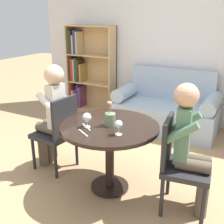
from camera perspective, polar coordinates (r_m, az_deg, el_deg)
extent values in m
plane|color=tan|center=(3.11, -0.45, -15.03)|extent=(16.00, 16.00, 0.00)
cube|color=silver|center=(4.74, 13.38, 13.96)|extent=(5.20, 0.05, 2.70)
cylinder|color=black|center=(2.77, -0.49, -2.98)|extent=(0.98, 0.98, 0.03)
cylinder|color=black|center=(2.92, -0.47, -9.25)|extent=(0.09, 0.09, 0.65)
cylinder|color=black|center=(3.10, -0.45, -14.80)|extent=(0.40, 0.40, 0.03)
cube|color=#9EB2C6|center=(4.54, 10.67, -0.90)|extent=(1.59, 0.80, 0.42)
cube|color=#9EB2C6|center=(4.70, 12.23, 5.58)|extent=(1.37, 0.16, 0.50)
cylinder|color=#9EB2C6|center=(4.67, 2.90, 4.15)|extent=(0.22, 0.72, 0.22)
cylinder|color=#9EB2C6|center=(4.30, 19.65, 1.64)|extent=(0.22, 0.72, 0.22)
cube|color=tan|center=(5.38, -3.55, 8.90)|extent=(0.93, 0.02, 1.56)
cube|color=tan|center=(5.53, -8.34, 9.02)|extent=(0.02, 0.28, 1.56)
cube|color=tan|center=(5.05, 0.14, 8.24)|extent=(0.02, 0.28, 1.56)
cube|color=tan|center=(5.47, -4.09, 0.72)|extent=(0.89, 0.28, 0.02)
cube|color=tan|center=(5.33, -4.22, 5.96)|extent=(0.89, 0.28, 0.02)
cube|color=tan|center=(5.23, -4.36, 11.43)|extent=(0.89, 0.28, 0.02)
cube|color=tan|center=(5.19, -4.51, 17.05)|extent=(0.89, 0.28, 0.02)
cube|color=maroon|center=(5.62, -7.75, 3.39)|extent=(0.03, 0.23, 0.40)
cube|color=tan|center=(5.61, -7.41, 2.96)|extent=(0.03, 0.23, 0.33)
cube|color=#602D5B|center=(5.59, -7.07, 2.89)|extent=(0.03, 0.23, 0.32)
cube|color=#602D5B|center=(5.57, -6.76, 2.92)|extent=(0.03, 0.23, 0.34)
cube|color=navy|center=(5.53, -6.46, 3.41)|extent=(0.03, 0.23, 0.45)
cube|color=#602D5B|center=(5.51, -6.09, 3.17)|extent=(0.05, 0.23, 0.41)
cube|color=#332319|center=(5.50, -8.02, 8.66)|extent=(0.03, 0.23, 0.43)
cube|color=maroon|center=(5.48, -7.59, 8.58)|extent=(0.05, 0.23, 0.42)
cube|color=tan|center=(5.45, -7.20, 8.51)|extent=(0.03, 0.23, 0.41)
cube|color=#234723|center=(5.42, -6.80, 8.63)|extent=(0.04, 0.23, 0.44)
cube|color=#332319|center=(5.40, -6.41, 8.40)|extent=(0.04, 0.23, 0.41)
cube|color=olive|center=(5.38, -5.92, 7.97)|extent=(0.04, 0.23, 0.33)
cube|color=#234723|center=(5.43, -8.25, 14.00)|extent=(0.04, 0.23, 0.43)
cube|color=#332319|center=(5.41, -7.85, 13.86)|extent=(0.04, 0.23, 0.41)
cube|color=tan|center=(5.38, -7.44, 13.48)|extent=(0.03, 0.23, 0.34)
cube|color=navy|center=(5.35, -7.06, 13.93)|extent=(0.05, 0.23, 0.42)
cube|color=tan|center=(5.33, -6.63, 13.79)|extent=(0.03, 0.23, 0.40)
cylinder|color=#232326|center=(3.67, -11.46, -6.14)|extent=(0.04, 0.04, 0.40)
cylinder|color=#232326|center=(3.46, -15.65, -8.17)|extent=(0.04, 0.04, 0.40)
cylinder|color=#232326|center=(3.45, -7.20, -7.64)|extent=(0.04, 0.04, 0.40)
cylinder|color=#232326|center=(3.22, -11.39, -9.96)|extent=(0.04, 0.04, 0.40)
cube|color=#232326|center=(3.35, -11.68, -4.50)|extent=(0.46, 0.46, 0.05)
cube|color=#232326|center=(3.13, -9.52, -1.13)|extent=(0.08, 0.38, 0.45)
cylinder|color=#232326|center=(2.65, 18.05, -17.76)|extent=(0.04, 0.04, 0.40)
cylinder|color=#232326|center=(2.94, 18.45, -13.69)|extent=(0.04, 0.04, 0.40)
cylinder|color=#232326|center=(2.67, 10.07, -16.70)|extent=(0.04, 0.04, 0.40)
cylinder|color=#232326|center=(2.96, 11.40, -12.78)|extent=(0.04, 0.04, 0.40)
cube|color=#232326|center=(2.68, 14.91, -11.18)|extent=(0.47, 0.47, 0.05)
cube|color=#232326|center=(2.58, 11.18, -5.82)|extent=(0.09, 0.38, 0.45)
cylinder|color=brown|center=(3.58, -12.61, -6.50)|extent=(0.11, 0.11, 0.45)
cylinder|color=brown|center=(3.51, -13.90, -7.12)|extent=(0.11, 0.11, 0.45)
cylinder|color=brown|center=(3.39, -11.65, -2.81)|extent=(0.31, 0.14, 0.11)
cylinder|color=brown|center=(3.32, -12.98, -3.39)|extent=(0.31, 0.14, 0.11)
cube|color=silver|center=(3.19, -11.26, 0.92)|extent=(0.14, 0.21, 0.53)
cylinder|color=silver|center=(3.26, -9.69, 2.87)|extent=(0.29, 0.10, 0.23)
cylinder|color=silver|center=(3.08, -13.11, 1.65)|extent=(0.29, 0.10, 0.23)
sphere|color=beige|center=(3.09, -11.71, 7.44)|extent=(0.22, 0.22, 0.22)
cylinder|color=brown|center=(2.74, 17.88, -15.69)|extent=(0.11, 0.11, 0.45)
cylinder|color=brown|center=(2.83, 18.01, -14.45)|extent=(0.11, 0.11, 0.45)
cylinder|color=brown|center=(2.60, 16.06, -10.41)|extent=(0.31, 0.15, 0.11)
cylinder|color=brown|center=(2.70, 16.27, -9.29)|extent=(0.31, 0.15, 0.11)
cube|color=#517A5B|center=(2.54, 14.24, -4.45)|extent=(0.15, 0.21, 0.50)
cylinder|color=#517A5B|center=(2.39, 13.99, -4.13)|extent=(0.29, 0.11, 0.23)
cylinder|color=#517A5B|center=(2.64, 14.72, -1.91)|extent=(0.29, 0.11, 0.23)
sphere|color=tan|center=(2.42, 14.93, 3.29)|extent=(0.21, 0.21, 0.21)
cylinder|color=white|center=(2.73, -5.06, -3.01)|extent=(0.06, 0.06, 0.00)
cylinder|color=white|center=(2.72, -5.08, -2.37)|extent=(0.01, 0.01, 0.06)
sphere|color=white|center=(2.69, -5.12, -1.08)|extent=(0.09, 0.09, 0.09)
sphere|color=beige|center=(2.70, -5.12, -1.29)|extent=(0.06, 0.06, 0.06)
cylinder|color=white|center=(2.55, 1.33, -4.56)|extent=(0.06, 0.06, 0.00)
cylinder|color=white|center=(2.54, 1.33, -3.81)|extent=(0.01, 0.01, 0.07)
sphere|color=white|center=(2.51, 1.34, -2.49)|extent=(0.07, 0.07, 0.07)
sphere|color=maroon|center=(2.52, 1.34, -2.68)|extent=(0.05, 0.05, 0.05)
cylinder|color=gray|center=(2.73, -0.38, -1.54)|extent=(0.11, 0.11, 0.12)
cylinder|color=#4C7A42|center=(2.68, -0.36, 0.70)|extent=(0.00, 0.00, 0.11)
sphere|color=#EACC4C|center=(2.67, -0.36, 1.80)|extent=(0.04, 0.04, 0.04)
cylinder|color=#4C7A42|center=(2.69, -0.71, 0.73)|extent=(0.01, 0.00, 0.11)
sphere|color=#9E70B2|center=(2.67, -0.72, 1.82)|extent=(0.04, 0.04, 0.04)
cylinder|color=#4C7A42|center=(2.70, -0.38, 0.45)|extent=(0.01, 0.01, 0.08)
sphere|color=#D16684|center=(2.69, -0.38, 1.22)|extent=(0.04, 0.04, 0.04)
cube|color=silver|center=(2.60, -5.87, -4.21)|extent=(0.17, 0.11, 0.00)
cube|color=silver|center=(2.73, -5.21, -3.04)|extent=(0.16, 0.12, 0.00)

